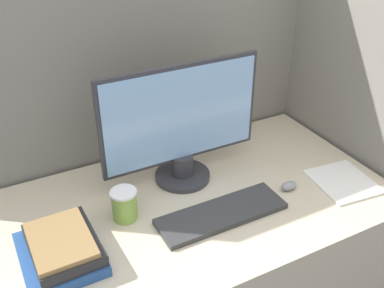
{
  "coord_description": "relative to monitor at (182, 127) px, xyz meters",
  "views": [
    {
      "loc": [
        -0.6,
        -0.73,
        1.76
      ],
      "look_at": [
        0.01,
        0.44,
        0.97
      ],
      "focal_mm": 42.0,
      "sensor_mm": 36.0,
      "label": 1
    }
  ],
  "objects": [
    {
      "name": "cubicle_panel_rear",
      "position": [
        -0.03,
        0.29,
        -0.09
      ],
      "size": [
        1.83,
        0.04,
        1.77
      ],
      "color": "gray",
      "rests_on": "ground_plane"
    },
    {
      "name": "cubicle_panel_right",
      "position": [
        0.72,
        -0.12,
        -0.09
      ],
      "size": [
        0.04,
        0.86,
        1.77
      ],
      "color": "gray",
      "rests_on": "ground_plane"
    },
    {
      "name": "desk",
      "position": [
        -0.03,
        -0.15,
        -0.6
      ],
      "size": [
        1.43,
        0.8,
        0.75
      ],
      "color": "beige",
      "rests_on": "ground_plane"
    },
    {
      "name": "monitor",
      "position": [
        0.0,
        0.0,
        0.0
      ],
      "size": [
        0.61,
        0.21,
        0.46
      ],
      "color": "#333338",
      "rests_on": "desk"
    },
    {
      "name": "keyboard",
      "position": [
        0.02,
        -0.27,
        -0.21
      ],
      "size": [
        0.45,
        0.15,
        0.02
      ],
      "color": "#333333",
      "rests_on": "desk"
    },
    {
      "name": "mouse",
      "position": [
        0.32,
        -0.25,
        -0.21
      ],
      "size": [
        0.07,
        0.04,
        0.03
      ],
      "color": "gray",
      "rests_on": "desk"
    },
    {
      "name": "coffee_cup",
      "position": [
        -0.28,
        -0.12,
        -0.17
      ],
      "size": [
        0.09,
        0.09,
        0.11
      ],
      "color": "#8CB247",
      "rests_on": "desk"
    },
    {
      "name": "book_stack",
      "position": [
        -0.51,
        -0.21,
        -0.18
      ],
      "size": [
        0.23,
        0.29,
        0.09
      ],
      "color": "#264C8C",
      "rests_on": "desk"
    },
    {
      "name": "paper_pile",
      "position": [
        0.53,
        -0.32,
        -0.22
      ],
      "size": [
        0.23,
        0.25,
        0.01
      ],
      "color": "white",
      "rests_on": "desk"
    }
  ]
}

